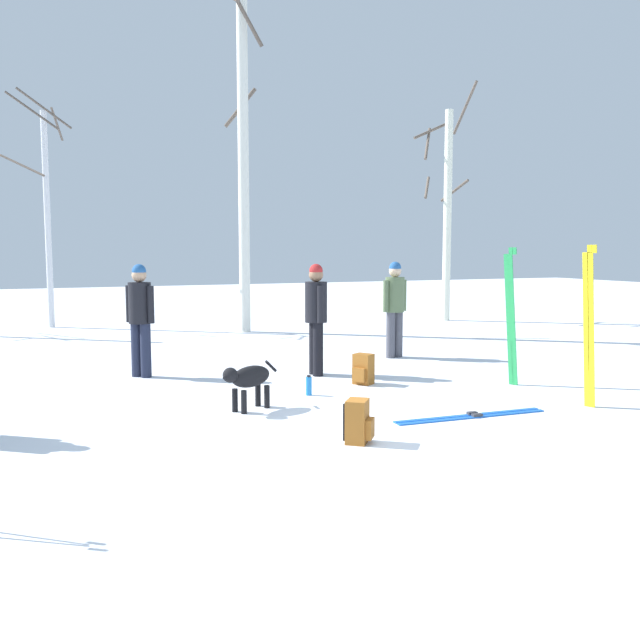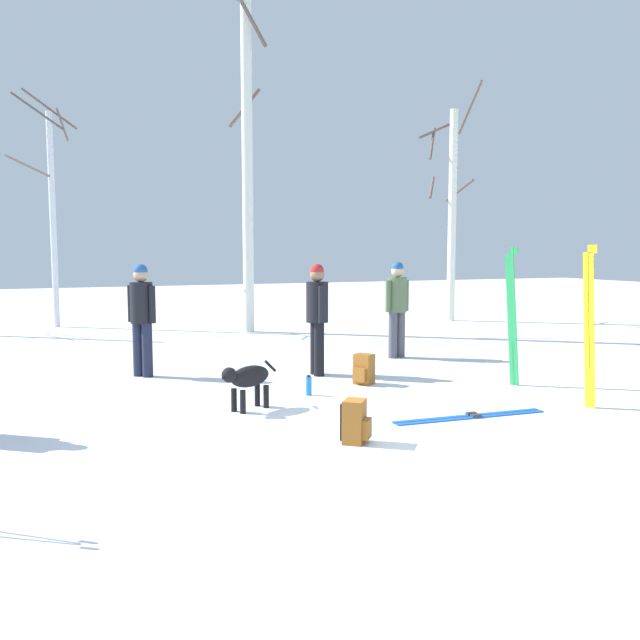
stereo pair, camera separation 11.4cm
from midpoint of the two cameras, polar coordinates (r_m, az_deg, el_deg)
ground_plane at (r=7.11m, az=0.76°, el=-9.96°), size 60.00×60.00×0.00m
person_0 at (r=10.55m, az=-0.64°, el=0.68°), size 0.34×0.52×1.72m
person_1 at (r=12.34m, az=5.94°, el=1.41°), size 0.51×0.34×1.72m
person_2 at (r=10.76m, az=-14.96°, el=0.58°), size 0.37×0.42×1.72m
dog at (r=8.35m, az=-6.34°, el=-4.86°), size 0.82×0.48×0.57m
ski_pair_planted_0 at (r=9.04m, az=21.02°, el=-0.54°), size 0.10×0.22×1.99m
ski_pair_planted_1 at (r=10.18m, az=15.19°, el=0.26°), size 0.12×0.26×1.96m
ski_pair_lying_1 at (r=8.25m, az=12.01°, el=-7.78°), size 1.93×0.27×0.05m
backpack_0 at (r=9.94m, az=3.26°, el=-4.11°), size 0.34×0.33×0.44m
backpack_1 at (r=6.99m, az=2.70°, el=-8.42°), size 0.35×0.34×0.44m
water_bottle_0 at (r=9.21m, az=-1.29°, el=-5.46°), size 0.08×0.08×0.27m
birch_tree_1 at (r=18.25m, az=-21.86°, el=8.40°), size 1.63×1.21×5.63m
birch_tree_2 at (r=16.28m, az=-6.59°, el=13.40°), size 1.22×1.22×7.87m
birch_tree_3 at (r=19.00m, az=10.26°, el=9.12°), size 1.41×1.35×6.29m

